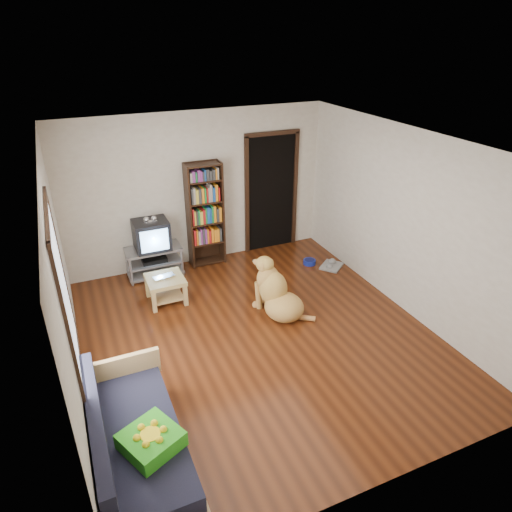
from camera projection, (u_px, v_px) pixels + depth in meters
name	position (u px, v px, depth m)	size (l,w,h in m)	color
ground	(258.00, 336.00, 6.19)	(5.00, 5.00, 0.00)	#54240E
ceiling	(259.00, 145.00, 5.01)	(5.00, 5.00, 0.00)	white
wall_back	(198.00, 190.00, 7.64)	(4.50, 4.50, 0.00)	beige
wall_front	(388.00, 380.00, 3.56)	(4.50, 4.50, 0.00)	beige
wall_left	(63.00, 288.00, 4.80)	(5.00, 5.00, 0.00)	beige
wall_right	(405.00, 222.00, 6.41)	(5.00, 5.00, 0.00)	beige
green_cushion	(151.00, 440.00, 4.04)	(0.46, 0.46, 0.15)	green
laptop	(165.00, 278.00, 6.78)	(0.32, 0.20, 0.03)	silver
dog_bowl	(309.00, 262.00, 8.04)	(0.22, 0.22, 0.08)	navy
grey_rag	(331.00, 266.00, 7.95)	(0.40, 0.32, 0.03)	#A7A7A7
window	(64.00, 295.00, 4.31)	(0.03, 1.46, 1.70)	white
doorway	(271.00, 190.00, 8.19)	(1.03, 0.05, 2.19)	black
tv_stand	(154.00, 261.00, 7.59)	(0.90, 0.45, 0.50)	#99999E
crt_tv	(151.00, 234.00, 7.39)	(0.55, 0.52, 0.58)	black
bookshelf	(205.00, 209.00, 7.67)	(0.60, 0.30, 1.80)	black
sofa	(136.00, 445.00, 4.28)	(0.80, 1.80, 0.80)	tan
coffee_table	(166.00, 285.00, 6.86)	(0.55, 0.55, 0.40)	tan
dog	(277.00, 294.00, 6.56)	(0.74, 0.97, 0.87)	tan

